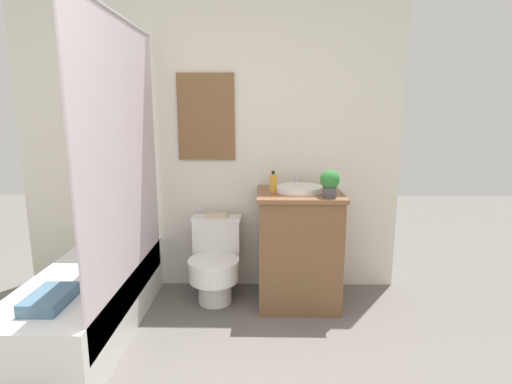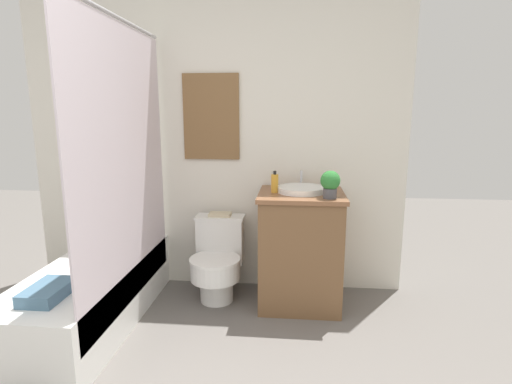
{
  "view_description": "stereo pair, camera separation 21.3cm",
  "coord_description": "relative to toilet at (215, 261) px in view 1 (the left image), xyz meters",
  "views": [
    {
      "loc": [
        0.43,
        -0.78,
        1.42
      ],
      "look_at": [
        0.38,
        1.91,
        0.88
      ],
      "focal_mm": 28.0,
      "sensor_mm": 36.0,
      "label": 1
    },
    {
      "loc": [
        0.64,
        -0.76,
        1.42
      ],
      "look_at": [
        0.38,
        1.91,
        0.88
      ],
      "focal_mm": 28.0,
      "sensor_mm": 36.0,
      "label": 2
    }
  ],
  "objects": [
    {
      "name": "shower_area",
      "position": [
        -0.76,
        -0.48,
        -0.03
      ],
      "size": [
        0.6,
        1.48,
        1.98
      ],
      "color": "white",
      "rests_on": "ground_plane"
    },
    {
      "name": "wall_back",
      "position": [
        -0.07,
        0.29,
        0.95
      ],
      "size": [
        3.02,
        0.07,
        2.5
      ],
      "color": "silver",
      "rests_on": "ground_plane"
    },
    {
      "name": "soap_bottle",
      "position": [
        0.44,
        -0.03,
        0.62
      ],
      "size": [
        0.05,
        0.05,
        0.16
      ],
      "color": "gold",
      "rests_on": "vanity"
    },
    {
      "name": "vanity",
      "position": [
        0.63,
        -0.03,
        0.12
      ],
      "size": [
        0.61,
        0.56,
        0.85
      ],
      "color": "brown",
      "rests_on": "ground_plane"
    },
    {
      "name": "toilet",
      "position": [
        0.0,
        0.0,
        0.0
      ],
      "size": [
        0.38,
        0.52,
        0.62
      ],
      "color": "white",
      "rests_on": "ground_plane"
    },
    {
      "name": "book_on_tank",
      "position": [
        0.0,
        0.13,
        0.33
      ],
      "size": [
        0.17,
        0.11,
        0.02
      ],
      "color": "beige",
      "rests_on": "toilet"
    },
    {
      "name": "sink",
      "position": [
        0.63,
        -0.01,
        0.57
      ],
      "size": [
        0.35,
        0.38,
        0.13
      ],
      "color": "white",
      "rests_on": "vanity"
    },
    {
      "name": "potted_plant",
      "position": [
        0.82,
        -0.2,
        0.65
      ],
      "size": [
        0.13,
        0.13,
        0.19
      ],
      "color": "#4C4C51",
      "rests_on": "vanity"
    }
  ]
}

